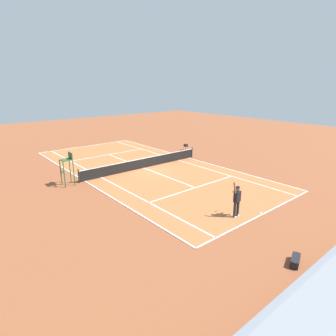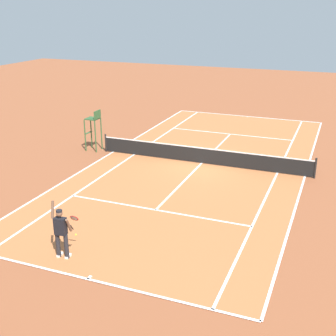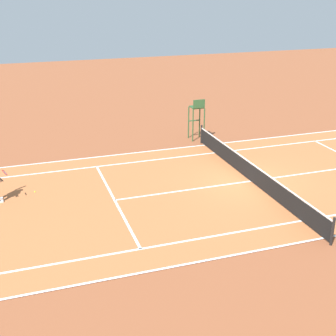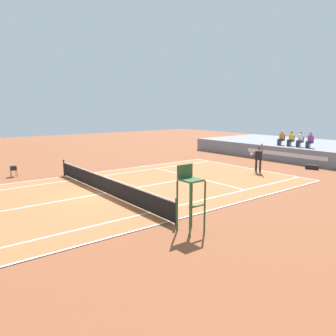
# 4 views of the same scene
# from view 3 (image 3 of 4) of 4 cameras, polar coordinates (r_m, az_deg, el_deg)

# --- Properties ---
(ground_plane) EXTENTS (80.00, 80.00, 0.00)m
(ground_plane) POSITION_cam_3_polar(r_m,az_deg,el_deg) (21.87, 10.04, -1.65)
(ground_plane) COLOR brown
(court) EXTENTS (11.08, 23.88, 0.03)m
(court) POSITION_cam_3_polar(r_m,az_deg,el_deg) (21.87, 10.04, -1.63)
(court) COLOR #B76638
(court) RESTS_ON ground
(net) EXTENTS (11.98, 0.10, 1.07)m
(net) POSITION_cam_3_polar(r_m,az_deg,el_deg) (21.68, 10.13, -0.38)
(net) COLOR black
(net) RESTS_ON ground
(tennis_ball) EXTENTS (0.07, 0.07, 0.07)m
(tennis_ball) POSITION_cam_3_polar(r_m,az_deg,el_deg) (21.24, -16.00, -2.81)
(tennis_ball) COLOR #D1E533
(tennis_ball) RESTS_ON ground
(umpire_chair) EXTENTS (0.77, 0.77, 2.44)m
(umpire_chair) POSITION_cam_3_polar(r_m,az_deg,el_deg) (27.09, 3.57, 6.66)
(umpire_chair) COLOR #2D562D
(umpire_chair) RESTS_ON ground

